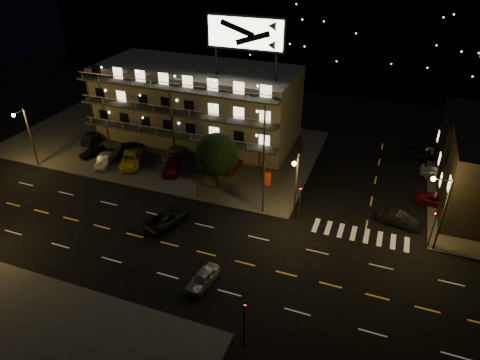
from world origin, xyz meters
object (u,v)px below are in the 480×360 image
(lot_car_2, at_px, (131,160))
(lot_car_7, at_px, (175,151))
(side_car_0, at_px, (400,219))
(tree, at_px, (216,156))
(road_car_east, at_px, (203,279))
(road_car_west, at_px, (168,218))
(lot_car_4, at_px, (214,173))

(lot_car_2, bearing_deg, lot_car_7, 21.31)
(lot_car_7, height_order, side_car_0, lot_car_7)
(lot_car_7, distance_m, side_car_0, 29.89)
(tree, bearing_deg, road_car_east, -71.12)
(tree, bearing_deg, road_car_west, -101.63)
(tree, relative_size, lot_car_2, 1.22)
(lot_car_2, xyz_separation_m, road_car_east, (17.91, -16.47, -0.24))
(lot_car_2, distance_m, lot_car_7, 5.95)
(lot_car_4, relative_size, side_car_0, 1.03)
(tree, bearing_deg, lot_car_4, 126.73)
(lot_car_4, bearing_deg, lot_car_2, -178.48)
(lot_car_2, height_order, lot_car_4, lot_car_4)
(lot_car_4, bearing_deg, road_car_west, -96.38)
(lot_car_2, xyz_separation_m, lot_car_4, (11.65, 0.47, 0.01))
(lot_car_7, xyz_separation_m, side_car_0, (29.38, -5.50, -0.18))
(lot_car_2, bearing_deg, lot_car_4, -21.38)
(tree, height_order, road_car_east, tree)
(lot_car_7, bearing_deg, road_car_east, 121.09)
(tree, height_order, lot_car_4, tree)
(lot_car_7, relative_size, side_car_0, 1.18)
(tree, height_order, lot_car_7, tree)
(lot_car_7, bearing_deg, lot_car_4, 150.93)
(tree, bearing_deg, lot_car_2, 176.94)
(road_car_east, relative_size, road_car_west, 0.76)
(tree, height_order, road_car_west, tree)
(tree, distance_m, lot_car_2, 12.92)
(side_car_0, bearing_deg, tree, 98.60)
(lot_car_4, height_order, road_car_east, lot_car_4)
(lot_car_2, height_order, lot_car_7, lot_car_2)
(tree, distance_m, lot_car_7, 10.14)
(lot_car_4, distance_m, lot_car_7, 8.33)
(lot_car_4, xyz_separation_m, road_car_west, (-0.98, -10.04, -0.20))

